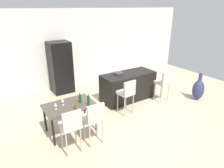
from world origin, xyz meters
name	(u,v)px	position (x,y,z in m)	size (l,w,h in m)	color
ground_plane	(127,112)	(0.00, 0.00, 0.00)	(10.00, 10.00, 0.00)	#C6B28E
back_wall	(82,47)	(0.00, 2.98, 1.45)	(10.00, 0.12, 2.90)	silver
kitchen_island	(128,86)	(0.56, 0.70, 0.46)	(1.82, 0.76, 0.92)	black
bar_chair_left	(127,92)	(-0.07, -0.07, 0.70)	(0.43, 0.43, 1.05)	beige
bar_chair_middle	(164,82)	(1.42, -0.07, 0.70)	(0.41, 0.41, 1.05)	beige
dining_table	(70,108)	(-1.77, 0.02, 0.66)	(1.21, 0.79, 0.74)	#4C4238
dining_chair_near	(71,125)	(-2.04, -0.74, 0.70)	(0.41, 0.41, 1.05)	beige
dining_chair_far	(94,117)	(-1.50, -0.74, 0.70)	(0.42, 0.42, 1.05)	beige
wine_bottle_right	(76,106)	(-1.72, -0.32, 0.85)	(0.06, 0.06, 0.30)	brown
wine_bottle_end	(89,101)	(-1.39, -0.29, 0.87)	(0.06, 0.06, 0.32)	#194723
wine_bottle_inner	(80,99)	(-1.50, -0.03, 0.85)	(0.07, 0.07, 0.27)	#194723
wine_glass_left	(55,104)	(-2.11, -0.02, 0.86)	(0.07, 0.07, 0.17)	silver
wine_glass_middle	(62,100)	(-1.90, 0.10, 0.86)	(0.07, 0.07, 0.17)	silver
refrigerator	(61,68)	(-1.08, 2.54, 0.92)	(0.72, 0.68, 1.84)	black
fruit_bowl	(118,73)	(0.23, 0.79, 0.96)	(0.30, 0.30, 0.07)	#333338
floor_vase	(198,89)	(2.53, -0.62, 0.36)	(0.38, 0.38, 0.93)	navy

